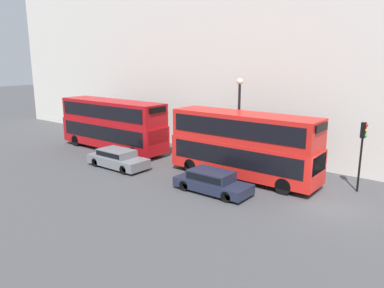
# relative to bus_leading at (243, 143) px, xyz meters

# --- Properties ---
(ground_plane) EXTENTS (200.00, 200.00, 0.00)m
(ground_plane) POSITION_rel_bus_leading_xyz_m (-1.60, -6.18, -2.39)
(ground_plane) COLOR #424244
(building_facade) EXTENTS (1.10, 80.00, 18.55)m
(building_facade) POSITION_rel_bus_leading_xyz_m (5.40, -6.18, 7.19)
(building_facade) COLOR beige
(building_facade) RESTS_ON ground
(bus_leading) EXTENTS (2.59, 10.04, 4.34)m
(bus_leading) POSITION_rel_bus_leading_xyz_m (0.00, 0.00, 0.00)
(bus_leading) COLOR red
(bus_leading) RESTS_ON ground
(bus_second_in_queue) EXTENTS (2.59, 10.74, 4.27)m
(bus_second_in_queue) POSITION_rel_bus_leading_xyz_m (-0.00, 12.85, -0.04)
(bus_second_in_queue) COLOR #A80F14
(bus_second_in_queue) RESTS_ON ground
(car_dark_sedan) EXTENTS (1.83, 4.65, 1.31)m
(car_dark_sedan) POSITION_rel_bus_leading_xyz_m (-3.40, 0.07, -1.69)
(car_dark_sedan) COLOR #1E2338
(car_dark_sedan) RESTS_ON ground
(car_hatchback) EXTENTS (1.90, 4.76, 1.33)m
(car_hatchback) POSITION_rel_bus_leading_xyz_m (-3.40, 8.40, -1.68)
(car_hatchback) COLOR slate
(car_hatchback) RESTS_ON ground
(traffic_light) EXTENTS (0.30, 0.36, 4.17)m
(traffic_light) POSITION_rel_bus_leading_xyz_m (2.04, -6.71, 0.60)
(traffic_light) COLOR black
(traffic_light) RESTS_ON ground
(street_lamp) EXTENTS (0.44, 0.44, 6.43)m
(street_lamp) POSITION_rel_bus_leading_xyz_m (1.71, 1.41, 1.58)
(street_lamp) COLOR black
(street_lamp) RESTS_ON ground
(pedestrian) EXTENTS (0.36, 0.36, 1.75)m
(pedestrian) POSITION_rel_bus_leading_xyz_m (2.79, 3.27, -1.58)
(pedestrian) COLOR maroon
(pedestrian) RESTS_ON ground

